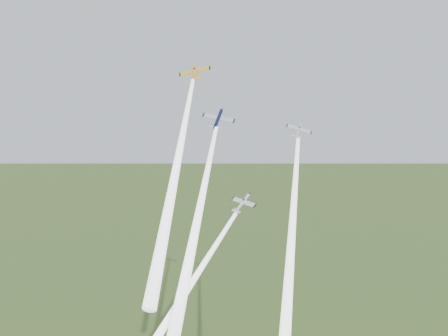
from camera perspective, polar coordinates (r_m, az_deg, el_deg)
plane_yellow at (r=149.98m, az=-3.01°, el=9.71°), size 10.69×8.55×8.38m
smoke_trail_yellow at (r=124.93m, az=-5.01°, el=-0.72°), size 12.79×49.37×45.78m
plane_navy at (r=146.56m, az=-0.61°, el=5.00°), size 8.95×8.51×8.29m
smoke_trail_navy at (r=125.12m, az=-2.82°, el=-5.77°), size 9.23×46.84×43.11m
plane_silver_right at (r=141.89m, az=7.61°, el=3.87°), size 7.04×6.46×6.73m
smoke_trail_silver_right at (r=117.95m, az=6.71°, el=-9.48°), size 10.39×53.90×49.62m
plane_silver_low at (r=134.54m, az=1.87°, el=-3.60°), size 9.54×8.27×6.61m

